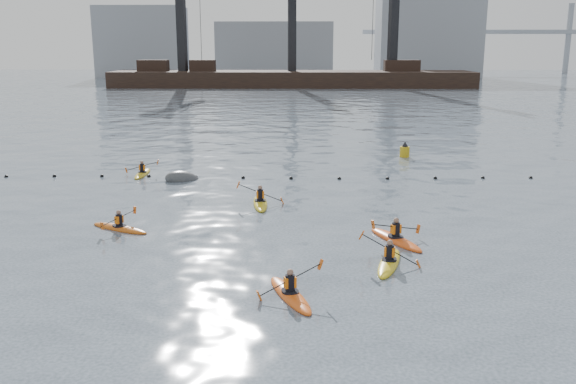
# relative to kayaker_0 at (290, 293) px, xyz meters

# --- Properties ---
(ground) EXTENTS (400.00, 400.00, 0.00)m
(ground) POSITION_rel_kayaker_0_xyz_m (-1.22, -4.04, -0.10)
(ground) COLOR #324149
(ground) RESTS_ON ground
(float_line) EXTENTS (33.24, 0.73, 0.24)m
(float_line) POSITION_rel_kayaker_0_xyz_m (-1.72, 18.50, -0.07)
(float_line) COLOR black
(float_line) RESTS_ON ground
(barge_pier) EXTENTS (72.00, 19.30, 29.50)m
(barge_pier) POSITION_rel_kayaker_0_xyz_m (-1.44, 105.96, 1.79)
(barge_pier) COLOR black
(barge_pier) RESTS_ON ground
(skyline) EXTENTS (141.00, 28.00, 22.00)m
(skyline) POSITION_rel_kayaker_0_xyz_m (1.02, 146.24, 9.14)
(skyline) COLOR gray
(skyline) RESTS_ON ground
(kayaker_0) EXTENTS (2.23, 3.40, 1.28)m
(kayaker_0) POSITION_rel_kayaker_0_xyz_m (0.00, 0.00, 0.00)
(kayaker_0) COLOR #E65815
(kayaker_0) RESTS_ON ground
(kayaker_1) EXTENTS (2.33, 3.47, 1.36)m
(kayaker_1) POSITION_rel_kayaker_0_xyz_m (3.72, 3.12, 0.00)
(kayaker_1) COLOR yellow
(kayaker_1) RESTS_ON ground
(kayaker_2) EXTENTS (3.11, 2.08, 1.02)m
(kayaker_2) POSITION_rel_kayaker_0_xyz_m (-7.82, 7.41, -0.01)
(kayaker_2) COLOR #C15612
(kayaker_2) RESTS_ON ground
(kayaker_3) EXTENTS (2.48, 3.62, 1.37)m
(kayaker_3) POSITION_rel_kayaker_0_xyz_m (-1.74, 12.04, 0.01)
(kayaker_3) COLOR gold
(kayaker_3) RESTS_ON ground
(kayaker_4) EXTENTS (2.27, 3.58, 1.20)m
(kayaker_4) POSITION_rel_kayaker_0_xyz_m (4.39, 5.97, 0.01)
(kayaker_4) COLOR #E35015
(kayaker_4) RESTS_ON ground
(kayaker_5) EXTENTS (2.20, 3.23, 1.12)m
(kayaker_5) POSITION_rel_kayaker_0_xyz_m (-9.80, 19.38, -0.01)
(kayaker_5) COLOR gold
(kayaker_5) RESTS_ON ground
(mooring_buoy) EXTENTS (2.73, 2.32, 1.54)m
(mooring_buoy) POSITION_rel_kayaker_0_xyz_m (-6.93, 17.86, -0.10)
(mooring_buoy) COLOR #404345
(mooring_buoy) RESTS_ON ground
(nav_buoy) EXTENTS (0.72, 0.72, 1.32)m
(nav_buoy) POSITION_rel_kayaker_0_xyz_m (8.14, 26.14, 0.30)
(nav_buoy) COLOR #C39113
(nav_buoy) RESTS_ON ground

